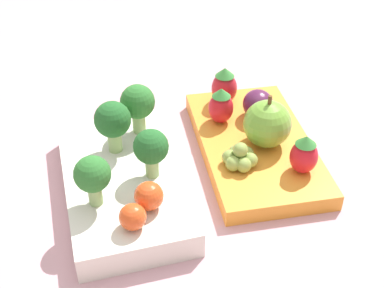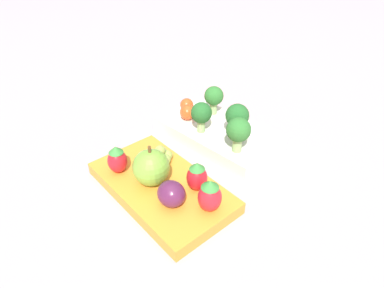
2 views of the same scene
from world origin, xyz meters
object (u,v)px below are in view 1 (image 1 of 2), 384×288
broccoli_floret_3 (113,121)px  plum (258,104)px  cherry_tomato_0 (149,196)px  broccoli_floret_2 (151,148)px  broccoli_floret_1 (138,103)px  broccoli_floret_0 (93,176)px  grape_cluster (240,157)px  strawberry_2 (224,86)px  strawberry_1 (221,106)px  strawberry_0 (304,155)px  bento_box_savoury (123,184)px  cherry_tomato_1 (133,217)px  apple (266,123)px  bento_box_fruit (255,146)px

broccoli_floret_3 → plum: 0.17m
cherry_tomato_0 → broccoli_floret_2: bearing=-17.7°
plum → broccoli_floret_1: bearing=89.6°
broccoli_floret_0 → grape_cluster: size_ratio=1.37×
broccoli_floret_1 → strawberry_2: broccoli_floret_1 is taller
broccoli_floret_2 → strawberry_1: broccoli_floret_2 is taller
broccoli_floret_2 → strawberry_0: bearing=-100.9°
broccoli_floret_1 → strawberry_1: 0.10m
bento_box_savoury → broccoli_floret_3: bearing=-2.9°
strawberry_2 → broccoli_floret_2: bearing=134.7°
cherry_tomato_1 → grape_cluster: size_ratio=0.64×
strawberry_0 → strawberry_2: strawberry_2 is taller
bento_box_savoury → broccoli_floret_2: 0.06m
cherry_tomato_1 → strawberry_2: (0.18, -0.15, 0.00)m
bento_box_savoury → cherry_tomato_0: (-0.05, -0.01, 0.03)m
strawberry_1 → broccoli_floret_1: bearing=92.2°
bento_box_savoury → apple: size_ratio=3.42×
cherry_tomato_1 → broccoli_floret_3: bearing=-3.2°
strawberry_0 → plum: 0.10m
plum → cherry_tomato_1: bearing=127.9°
cherry_tomato_1 → plum: (0.14, -0.17, -0.00)m
bento_box_savoury → strawberry_1: 0.15m
plum → grape_cluster: bearing=145.5°
broccoli_floret_1 → broccoli_floret_3: bearing=128.7°
broccoli_floret_3 → cherry_tomato_0: bearing=-172.1°
cherry_tomato_0 → strawberry_1: bearing=-42.9°
broccoli_floret_0 → cherry_tomato_1: bearing=-147.2°
broccoli_floret_2 → grape_cluster: size_ratio=1.38×
bento_box_fruit → broccoli_floret_3: bearing=83.9°
cherry_tomato_0 → cherry_tomato_1: 0.03m
bento_box_fruit → strawberry_0: bearing=-159.1°
broccoli_floret_0 → grape_cluster: (0.02, -0.15, -0.03)m
apple → broccoli_floret_3: bearing=81.6°
bento_box_fruit → grape_cluster: grape_cluster is taller
broccoli_floret_0 → cherry_tomato_0: size_ratio=1.90×
broccoli_floret_1 → broccoli_floret_2: broccoli_floret_1 is taller
strawberry_1 → apple: bearing=-148.4°
bento_box_savoury → grape_cluster: size_ratio=5.51×
broccoli_floret_2 → strawberry_0: (-0.03, -0.15, -0.02)m
cherry_tomato_0 → strawberry_2: bearing=-39.5°
broccoli_floret_0 → strawberry_2: 0.22m
strawberry_1 → plum: strawberry_1 is taller
broccoli_floret_3 → bento_box_savoury: bearing=177.1°
strawberry_2 → grape_cluster: (-0.12, 0.03, -0.01)m
broccoli_floret_0 → plum: (0.10, -0.20, -0.02)m
bento_box_savoury → bento_box_fruit: (0.02, -0.15, -0.00)m
broccoli_floret_3 → apple: broccoli_floret_3 is taller
broccoli_floret_2 → grape_cluster: 0.10m
plum → cherry_tomato_0: bearing=126.8°
bento_box_fruit → strawberry_0: size_ratio=5.12×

